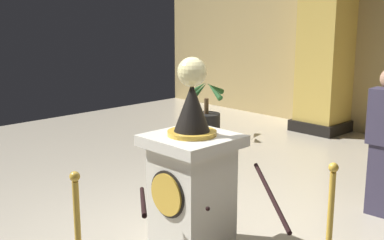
# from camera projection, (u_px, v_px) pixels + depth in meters

# --- Properties ---
(pedestal_clock) EXTENTS (0.74, 0.74, 1.81)m
(pedestal_clock) POSITION_uv_depth(u_px,v_px,m) (192.00, 178.00, 4.60)
(pedestal_clock) COLOR beige
(pedestal_clock) RESTS_ON ground_plane
(velvet_rope) EXTENTS (1.42, 1.43, 0.22)m
(velvet_rope) POSITION_uv_depth(u_px,v_px,m) (208.00, 198.00, 3.89)
(velvet_rope) COLOR black
(column_left) EXTENTS (0.92, 0.92, 3.37)m
(column_left) POSITION_uv_depth(u_px,v_px,m) (326.00, 39.00, 8.98)
(column_left) COLOR black
(column_left) RESTS_ON ground_plane
(potted_palm_left) EXTENTS (0.83, 0.83, 0.99)m
(potted_palm_left) POSITION_uv_depth(u_px,v_px,m) (206.00, 119.00, 8.89)
(potted_palm_left) COLOR black
(potted_palm_left) RESTS_ON ground_plane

